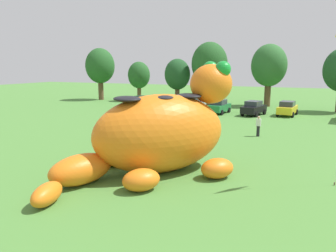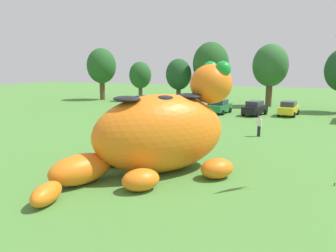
# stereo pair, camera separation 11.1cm
# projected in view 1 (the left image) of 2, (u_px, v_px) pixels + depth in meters

# --- Properties ---
(ground_plane) EXTENTS (160.00, 160.00, 0.00)m
(ground_plane) POSITION_uv_depth(u_px,v_px,m) (137.00, 174.00, 17.84)
(ground_plane) COLOR #4C8438
(giant_inflatable_creature) EXTENTS (8.48, 11.33, 6.08)m
(giant_inflatable_creature) POSITION_uv_depth(u_px,v_px,m) (161.00, 132.00, 17.88)
(giant_inflatable_creature) COLOR orange
(giant_inflatable_creature) RESTS_ON ground
(car_orange) EXTENTS (2.44, 4.32, 1.72)m
(car_orange) POSITION_uv_depth(u_px,v_px,m) (141.00, 102.00, 45.17)
(car_orange) COLOR orange
(car_orange) RESTS_ON ground
(car_white) EXTENTS (2.64, 4.39, 1.72)m
(car_white) POSITION_uv_depth(u_px,v_px,m) (167.00, 104.00, 43.53)
(car_white) COLOR white
(car_white) RESTS_ON ground
(car_silver) EXTENTS (2.31, 4.27, 1.72)m
(car_silver) POSITION_uv_depth(u_px,v_px,m) (194.00, 104.00, 42.96)
(car_silver) COLOR #B7BABF
(car_silver) RESTS_ON ground
(car_green) EXTENTS (2.30, 4.27, 1.72)m
(car_green) POSITION_uv_depth(u_px,v_px,m) (219.00, 106.00, 40.36)
(car_green) COLOR #1E7238
(car_green) RESTS_ON ground
(car_black) EXTENTS (2.63, 4.38, 1.72)m
(car_black) POSITION_uv_depth(u_px,v_px,m) (254.00, 108.00, 38.84)
(car_black) COLOR black
(car_black) RESTS_ON ground
(car_yellow) EXTENTS (2.33, 4.28, 1.72)m
(car_yellow) POSITION_uv_depth(u_px,v_px,m) (287.00, 108.00, 38.55)
(car_yellow) COLOR yellow
(car_yellow) RESTS_ON ground
(tree_far_left) EXTENTS (4.95, 4.95, 8.79)m
(tree_far_left) POSITION_uv_depth(u_px,v_px,m) (100.00, 66.00, 55.84)
(tree_far_left) COLOR brown
(tree_far_left) RESTS_ON ground
(tree_left) EXTENTS (3.66, 3.66, 6.49)m
(tree_left) POSITION_uv_depth(u_px,v_px,m) (139.00, 75.00, 54.14)
(tree_left) COLOR brown
(tree_left) RESTS_ON ground
(tree_mid_left) EXTENTS (3.87, 3.87, 6.87)m
(tree_mid_left) POSITION_uv_depth(u_px,v_px,m) (177.00, 75.00, 49.28)
(tree_mid_left) COLOR brown
(tree_mid_left) RESTS_ON ground
(tree_centre_left) EXTENTS (5.18, 5.18, 9.20)m
(tree_centre_left) POSITION_uv_depth(u_px,v_px,m) (209.00, 64.00, 47.23)
(tree_centre_left) COLOR brown
(tree_centre_left) RESTS_ON ground
(tree_centre) EXTENTS (5.00, 5.00, 8.87)m
(tree_centre) POSITION_uv_depth(u_px,v_px,m) (269.00, 66.00, 46.51)
(tree_centre) COLOR brown
(tree_centre) RESTS_ON ground
(spectator_near_inflatable) EXTENTS (0.38, 0.26, 1.71)m
(spectator_near_inflatable) POSITION_uv_depth(u_px,v_px,m) (258.00, 126.00, 27.16)
(spectator_near_inflatable) COLOR black
(spectator_near_inflatable) RESTS_ON ground
(spectator_mid_field) EXTENTS (0.38, 0.26, 1.71)m
(spectator_mid_field) POSITION_uv_depth(u_px,v_px,m) (167.00, 129.00, 25.99)
(spectator_mid_field) COLOR #2D334C
(spectator_mid_field) RESTS_ON ground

